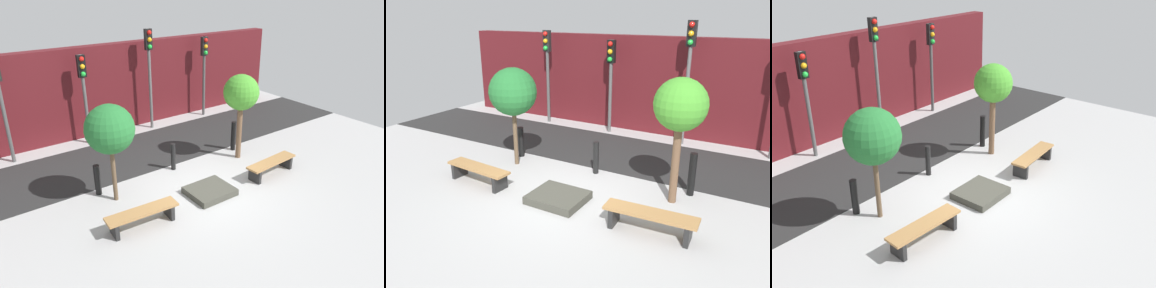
% 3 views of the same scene
% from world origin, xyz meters
% --- Properties ---
extents(ground_plane, '(18.00, 18.00, 0.00)m').
position_xyz_m(ground_plane, '(0.00, 0.00, 0.00)').
color(ground_plane, '#A4A4A4').
extents(road_strip, '(18.00, 3.08, 0.01)m').
position_xyz_m(road_strip, '(0.00, 3.58, 0.01)').
color(road_strip, '#252525').
rests_on(road_strip, ground).
extents(building_facade, '(16.20, 0.50, 3.41)m').
position_xyz_m(building_facade, '(0.00, 6.26, 1.71)').
color(building_facade, '#511419').
rests_on(building_facade, ground).
extents(bench_left, '(1.88, 0.57, 0.46)m').
position_xyz_m(bench_left, '(-2.30, -0.30, 0.33)').
color(bench_left, black).
rests_on(bench_left, ground).
extents(bench_right, '(1.89, 0.56, 0.47)m').
position_xyz_m(bench_right, '(2.30, -0.30, 0.34)').
color(bench_right, black).
rests_on(bench_right, ground).
extents(planter_bed, '(1.25, 1.08, 0.19)m').
position_xyz_m(planter_bed, '(0.00, -0.10, 0.09)').
color(planter_bed, '#404037').
rests_on(planter_bed, ground).
extents(tree_behind_left_bench, '(1.32, 1.32, 2.78)m').
position_xyz_m(tree_behind_left_bench, '(-2.30, 1.23, 2.11)').
color(tree_behind_left_bench, brown).
rests_on(tree_behind_left_bench, ground).
extents(tree_behind_right_bench, '(1.17, 1.17, 2.90)m').
position_xyz_m(tree_behind_right_bench, '(2.30, 1.23, 2.26)').
color(tree_behind_right_bench, brown).
rests_on(tree_behind_right_bench, ground).
extents(bollard_far_left, '(0.18, 0.18, 0.92)m').
position_xyz_m(bollard_far_left, '(-2.57, 1.79, 0.46)').
color(bollard_far_left, black).
rests_on(bollard_far_left, ground).
extents(bollard_left, '(0.15, 0.15, 0.90)m').
position_xyz_m(bollard_left, '(0.00, 1.79, 0.45)').
color(bollard_left, black).
rests_on(bollard_left, ground).
extents(bollard_center, '(0.17, 0.17, 1.06)m').
position_xyz_m(bollard_center, '(2.57, 1.79, 0.53)').
color(bollard_center, black).
rests_on(bollard_center, ground).
extents(traffic_light_west, '(0.28, 0.27, 3.55)m').
position_xyz_m(traffic_light_west, '(-4.05, 5.41, 2.46)').
color(traffic_light_west, '#4D4D4D').
rests_on(traffic_light_west, ground).
extents(traffic_light_mid_west, '(0.28, 0.27, 3.29)m').
position_xyz_m(traffic_light_mid_west, '(-1.35, 5.40, 2.28)').
color(traffic_light_mid_west, '#535353').
rests_on(traffic_light_mid_west, ground).
extents(traffic_light_mid_east, '(0.28, 0.27, 3.95)m').
position_xyz_m(traffic_light_mid_east, '(1.35, 5.41, 2.72)').
color(traffic_light_mid_east, '#5A5A5A').
rests_on(traffic_light_mid_east, ground).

